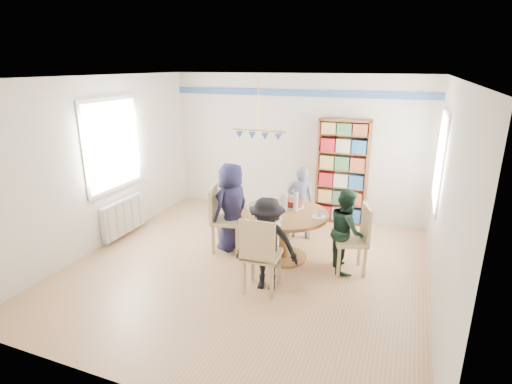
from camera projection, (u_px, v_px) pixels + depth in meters
The scene contains 14 objects.
ground at pixel (246, 267), 5.88m from camera, with size 5.00×5.00×0.00m, color tan.
room_shell at pixel (251, 145), 6.23m from camera, with size 5.00×5.00×5.00m.
radiator at pixel (123, 217), 6.87m from camera, with size 0.12×1.00×0.60m.
dining_table at pixel (285, 225), 6.00m from camera, with size 1.30×1.30×0.75m.
chair_left at pixel (222, 215), 6.29m from camera, with size 0.56×0.56×1.06m.
chair_right at pixel (357, 236), 5.62m from camera, with size 0.56×0.56×1.00m.
chair_far at pixel (300, 207), 6.90m from camera, with size 0.51×0.51×0.91m.
chair_near at pixel (260, 252), 5.07m from camera, with size 0.49×0.49×1.05m.
person_left at pixel (232, 207), 6.30m from camera, with size 0.69×0.45×1.42m, color #181835.
person_right at pixel (346, 230), 5.67m from camera, with size 0.59×0.46×1.21m, color #172E21.
person_far at pixel (300, 203), 6.73m from camera, with size 0.46×0.30×1.26m, color gray.
person_near at pixel (267, 244), 5.17m from camera, with size 0.82×0.47×1.27m, color black.
bookshelf at pixel (342, 173), 7.34m from camera, with size 0.92×0.28×1.93m.
tableware at pixel (284, 207), 5.95m from camera, with size 1.24×1.24×0.33m.
Camera 1 is at (2.04, -4.84, 2.86)m, focal length 28.00 mm.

